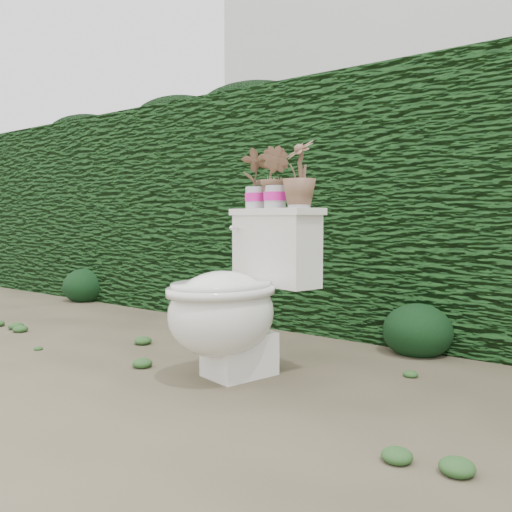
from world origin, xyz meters
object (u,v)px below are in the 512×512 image
Objects in this scene: toilet at (236,300)px; potted_plant_right at (299,176)px; potted_plant_left at (256,180)px; potted_plant_center at (275,180)px.

potted_plant_right reaches higher than toilet.
potted_plant_left is (-0.09, 0.27, 0.56)m from toilet.
potted_plant_center is (0.14, -0.03, -0.00)m from potted_plant_left.
toilet is at bearing -108.75° from potted_plant_right.
potted_plant_center reaches higher than toilet.
toilet is 0.63m from potted_plant_left.
potted_plant_right is (0.31, -0.07, 0.00)m from potted_plant_left.
toilet is at bearing 89.44° from potted_plant_left.
potted_plant_center is at bearing 147.30° from potted_plant_left.
toilet is 2.80× the size of potted_plant_center.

